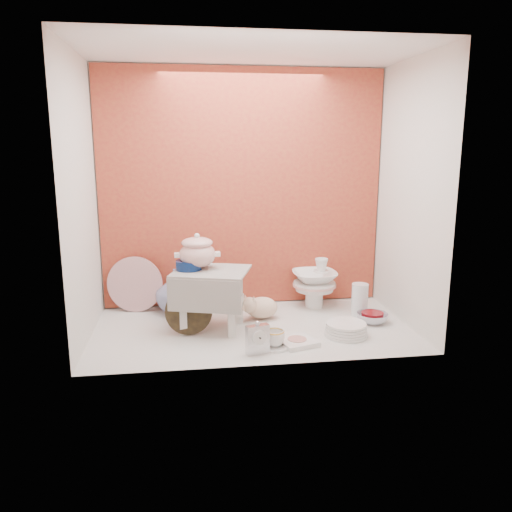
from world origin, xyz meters
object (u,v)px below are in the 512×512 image
(step_stool, at_px, (212,300))
(dinner_plate_stack, at_px, (346,329))
(gold_rim_teacup, at_px, (274,338))
(soup_tureen, at_px, (197,251))
(blue_white_vase, at_px, (177,291))
(porcelain_tower, at_px, (314,283))
(plush_pig, at_px, (262,307))
(crystal_bowl, at_px, (372,318))
(floral_platter, at_px, (135,284))
(mantel_clock, at_px, (258,338))

(step_stool, bearing_deg, dinner_plate_stack, 0.31)
(gold_rim_teacup, bearing_deg, soup_tureen, 135.32)
(step_stool, bearing_deg, gold_rim_teacup, -30.36)
(blue_white_vase, xyz_separation_m, porcelain_tower, (0.88, -0.02, 0.02))
(blue_white_vase, relative_size, plush_pig, 1.13)
(dinner_plate_stack, bearing_deg, step_stool, 163.45)
(soup_tureen, xyz_separation_m, crystal_bowl, (1.01, -0.08, -0.42))
(floral_platter, xyz_separation_m, plush_pig, (0.76, -0.26, -0.10))
(crystal_bowl, bearing_deg, plush_pig, 166.01)
(floral_platter, distance_m, porcelain_tower, 1.14)
(plush_pig, bearing_deg, gold_rim_teacup, -93.23)
(mantel_clock, relative_size, plush_pig, 0.70)
(floral_platter, xyz_separation_m, blue_white_vase, (0.26, -0.06, -0.04))
(soup_tureen, relative_size, blue_white_vase, 0.89)
(gold_rim_teacup, bearing_deg, dinner_plate_stack, 14.88)
(porcelain_tower, bearing_deg, blue_white_vase, 178.74)
(blue_white_vase, bearing_deg, floral_platter, 167.90)
(soup_tureen, xyz_separation_m, mantel_clock, (0.28, -0.44, -0.36))
(floral_platter, height_order, gold_rim_teacup, floral_platter)
(floral_platter, height_order, plush_pig, floral_platter)
(step_stool, xyz_separation_m, soup_tureen, (-0.07, 0.05, 0.27))
(blue_white_vase, xyz_separation_m, mantel_clock, (0.41, -0.72, -0.05))
(gold_rim_teacup, xyz_separation_m, porcelain_tower, (0.37, 0.63, 0.11))
(step_stool, height_order, mantel_clock, step_stool)
(blue_white_vase, xyz_separation_m, plush_pig, (0.50, -0.20, -0.07))
(soup_tureen, relative_size, plush_pig, 1.00)
(floral_platter, height_order, mantel_clock, floral_platter)
(mantel_clock, bearing_deg, floral_platter, 115.13)
(plush_pig, bearing_deg, step_stool, -160.78)
(floral_platter, distance_m, dinner_plate_stack, 1.33)
(blue_white_vase, relative_size, mantel_clock, 1.61)
(floral_platter, bearing_deg, mantel_clock, -49.30)
(mantel_clock, bearing_deg, blue_white_vase, 103.91)
(floral_platter, xyz_separation_m, dinner_plate_stack, (1.18, -0.60, -0.14))
(soup_tureen, height_order, crystal_bowl, soup_tureen)
(soup_tureen, relative_size, gold_rim_teacup, 2.28)
(blue_white_vase, distance_m, gold_rim_teacup, 0.83)
(soup_tureen, xyz_separation_m, porcelain_tower, (0.75, 0.26, -0.29))
(plush_pig, distance_m, dinner_plate_stack, 0.54)
(blue_white_vase, bearing_deg, crystal_bowl, -17.52)
(floral_platter, height_order, blue_white_vase, floral_platter)
(blue_white_vase, xyz_separation_m, gold_rim_teacup, (0.50, -0.65, -0.08))
(step_stool, distance_m, gold_rim_teacup, 0.46)
(plush_pig, bearing_deg, mantel_clock, -103.83)
(soup_tureen, distance_m, gold_rim_teacup, 0.66)
(dinner_plate_stack, bearing_deg, crystal_bowl, 39.45)
(crystal_bowl, height_order, porcelain_tower, porcelain_tower)
(floral_platter, relative_size, mantel_clock, 2.04)
(plush_pig, xyz_separation_m, dinner_plate_stack, (0.42, -0.34, -0.03))
(gold_rim_teacup, relative_size, dinner_plate_stack, 0.45)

